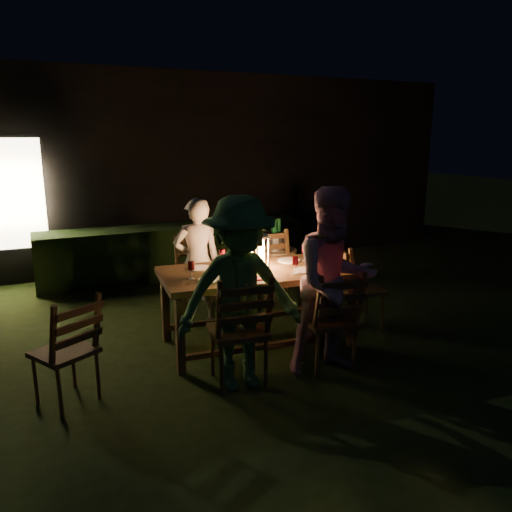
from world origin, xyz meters
name	(u,v)px	position (x,y,z in m)	size (l,w,h in m)	color
garden_envelope	(166,167)	(-0.01, 6.15, 1.58)	(40.00, 40.00, 3.20)	black
dining_table	(257,277)	(-0.46, 0.70, 0.74)	(2.05, 1.14, 0.82)	#462B17
chair_near_left	(239,349)	(-0.97, -0.04, 0.33)	(0.54, 0.57, 1.08)	#462B17
chair_near_right	(329,338)	(-0.07, -0.11, 0.31)	(0.52, 0.55, 1.03)	#462B17
chair_far_left	(199,298)	(-0.84, 1.50, 0.32)	(0.53, 0.56, 1.07)	#462B17
chair_far_right	(278,290)	(0.15, 1.42, 0.32)	(0.49, 0.52, 1.07)	#462B17
chair_end	(358,303)	(0.77, 0.60, 0.32)	(0.57, 0.54, 1.06)	#462B17
chair_spare	(67,370)	(-2.39, 0.23, 0.30)	(0.61, 0.63, 0.98)	#462B17
person_house_side	(197,262)	(-0.84, 1.55, 0.75)	(0.55, 0.36, 1.50)	beige
person_opp_right	(334,282)	(-0.08, -0.16, 0.87)	(0.85, 0.66, 1.74)	#B87E93
person_opp_left	(240,295)	(-0.97, -0.09, 0.85)	(1.10, 0.63, 1.70)	#3B7239
lantern	(260,253)	(-0.40, 0.74, 0.98)	(0.16, 0.16, 0.35)	white
plate_far_left	(201,268)	(-0.99, 0.96, 0.83)	(0.25, 0.25, 0.01)	white
plate_near_left	(211,279)	(-1.02, 0.52, 0.83)	(0.25, 0.25, 0.01)	white
plate_far_right	(289,261)	(0.01, 0.88, 0.83)	(0.25, 0.25, 0.01)	white
plate_near_right	(306,270)	(-0.03, 0.44, 0.83)	(0.25, 0.25, 0.01)	white
wineglass_a	(222,258)	(-0.73, 1.00, 0.91)	(0.06, 0.06, 0.18)	#59070F
wineglass_b	(191,270)	(-1.19, 0.63, 0.91)	(0.06, 0.06, 0.18)	#59070F
wineglass_c	(295,265)	(-0.18, 0.39, 0.91)	(0.06, 0.06, 0.18)	#59070F
wineglass_d	(305,253)	(0.17, 0.83, 0.91)	(0.06, 0.06, 0.18)	#59070F
wineglass_e	(258,269)	(-0.58, 0.40, 0.91)	(0.06, 0.06, 0.18)	silver
bottle_table	(234,258)	(-0.71, 0.72, 0.96)	(0.07, 0.07, 0.28)	#0F471E
napkin_left	(254,278)	(-0.63, 0.39, 0.83)	(0.18, 0.14, 0.01)	red
napkin_right	(318,272)	(0.07, 0.35, 0.83)	(0.18, 0.14, 0.01)	red
phone	(206,283)	(-1.10, 0.45, 0.83)	(0.14, 0.07, 0.01)	black
side_table	(276,256)	(0.33, 1.85, 0.64)	(0.54, 0.54, 0.73)	olive
ice_bucket	(276,241)	(0.33, 1.85, 0.84)	(0.30, 0.30, 0.22)	#A5A8AD
bottle_bucket_a	(274,238)	(0.28, 1.81, 0.89)	(0.07, 0.07, 0.32)	#0F471E
bottle_bucket_b	(278,237)	(0.38, 1.89, 0.89)	(0.07, 0.07, 0.32)	#0F471E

